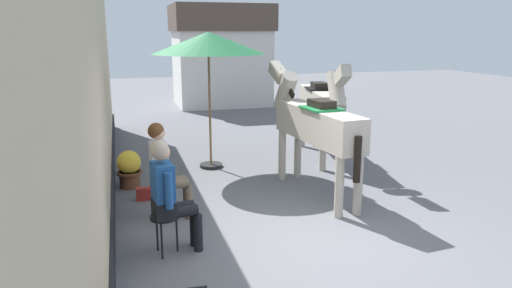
{
  "coord_description": "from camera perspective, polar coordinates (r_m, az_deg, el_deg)",
  "views": [
    {
      "loc": [
        -2.2,
        -4.94,
        2.58
      ],
      "look_at": [
        -0.4,
        1.2,
        1.05
      ],
      "focal_mm": 33.02,
      "sensor_mm": 36.0,
      "label": 1
    }
  ],
  "objects": [
    {
      "name": "satchel_bag",
      "position": [
        7.63,
        -13.27,
        -5.89
      ],
      "size": [
        0.28,
        0.12,
        0.2
      ],
      "primitive_type": "cube",
      "rotation": [
        0.0,
        0.0,
        3.16
      ],
      "color": "maroon",
      "rests_on": "ground_plane"
    },
    {
      "name": "ground_plane",
      "position": [
        8.63,
        -0.82,
        -3.95
      ],
      "size": [
        40.0,
        40.0,
        0.0
      ],
      "primitive_type": "plane",
      "color": "slate"
    },
    {
      "name": "seated_visitor_far",
      "position": [
        6.6,
        -11.09,
        -2.67
      ],
      "size": [
        0.61,
        0.49,
        1.39
      ],
      "color": "red",
      "rests_on": "ground_plane"
    },
    {
      "name": "distant_cottage",
      "position": [
        17.1,
        -4.25,
        10.78
      ],
      "size": [
        3.4,
        2.6,
        3.5
      ],
      "color": "silver",
      "rests_on": "ground_plane"
    },
    {
      "name": "saddled_horse_far",
      "position": [
        9.68,
        7.94,
        4.87
      ],
      "size": [
        0.83,
        2.97,
        2.06
      ],
      "color": "#B2A899",
      "rests_on": "ground_plane"
    },
    {
      "name": "pub_facade_wall",
      "position": [
        6.53,
        -19.22,
        3.51
      ],
      "size": [
        0.34,
        14.0,
        3.4
      ],
      "color": "#CCB793",
      "rests_on": "ground_plane"
    },
    {
      "name": "flower_planter_farthest",
      "position": [
        8.23,
        -15.1,
        -2.86
      ],
      "size": [
        0.43,
        0.43,
        0.64
      ],
      "color": "brown",
      "rests_on": "ground_plane"
    },
    {
      "name": "cafe_parasol",
      "position": [
        8.91,
        -5.79,
        11.98
      ],
      "size": [
        2.1,
        2.1,
        2.58
      ],
      "color": "black",
      "rests_on": "ground_plane"
    },
    {
      "name": "saddled_horse_near",
      "position": [
        7.56,
        6.99,
        2.51
      ],
      "size": [
        0.63,
        3.0,
        2.06
      ],
      "color": "#B2A899",
      "rests_on": "ground_plane"
    },
    {
      "name": "seated_visitor_near",
      "position": [
        5.58,
        -10.54,
        -5.64
      ],
      "size": [
        0.61,
        0.49,
        1.39
      ],
      "color": "black",
      "rests_on": "ground_plane"
    }
  ]
}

